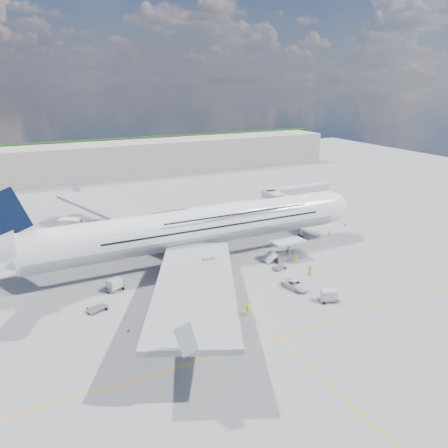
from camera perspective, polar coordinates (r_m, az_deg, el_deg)
name	(u,v)px	position (r m, az deg, el deg)	size (l,w,h in m)	color
ground	(216,280)	(76.96, -1.05, -7.39)	(300.00, 300.00, 0.00)	gray
taxi_line_main	(216,280)	(76.96, -1.05, -7.39)	(0.25, 220.00, 0.01)	#E5A30C
taxi_line_cross	(279,338)	(61.71, 7.16, -14.56)	(120.00, 0.25, 0.01)	#E5A30C
taxi_line_diag	(256,249)	(91.09, 4.26, -3.24)	(0.25, 100.00, 0.01)	#E5A30C
airliner	(195,227)	(82.98, -3.85, -0.37)	(77.26, 79.15, 23.71)	white
jet_bridge	(291,196)	(105.94, 8.76, 3.58)	(18.80, 12.10, 8.50)	#B7B7BC
cargo_loader	(287,252)	(86.51, 8.27, -3.69)	(8.53, 3.20, 3.67)	silver
terminal	(103,161)	(162.87, -15.59, 7.93)	(180.00, 16.00, 12.00)	#B2AD9E
tree_line	(168,144)	(216.39, -7.37, 10.31)	(160.00, 6.00, 8.00)	#193814
dolly_row_a	(97,308)	(70.19, -16.27, -10.54)	(3.57, 2.84, 0.46)	gray
dolly_row_b	(193,322)	(62.99, -4.12, -12.63)	(3.13, 1.93, 1.88)	gray
dolly_row_c	(175,314)	(64.99, -6.36, -11.65)	(3.02, 1.64, 1.90)	gray
dolly_back	(115,284)	(75.50, -14.10, -7.63)	(3.49, 2.97, 1.95)	gray
dolly_nose_far	(328,295)	(71.65, 13.49, -9.05)	(3.39, 2.44, 1.93)	gray
dolly_nose_near	(279,268)	(81.83, 7.20, -5.69)	(2.95, 2.36, 0.38)	gray
baggage_tug	(213,291)	(71.83, -1.39, -8.75)	(2.76, 2.03, 1.56)	white
catering_truck_inner	(92,238)	(95.73, -16.85, -1.71)	(7.22, 4.33, 4.03)	gray
catering_truck_outer	(74,227)	(104.07, -19.01, -0.39)	(7.11, 5.27, 3.91)	gray
service_van	(295,285)	(74.81, 9.31, -7.84)	(2.34, 5.08, 1.41)	silver
crew_nose	(329,233)	(100.59, 13.54, -1.12)	(0.59, 0.39, 1.62)	#CEDA17
crew_loader	(296,258)	(84.95, 9.37, -4.45)	(0.84, 0.65, 1.73)	#ECFF1A
crew_wing	(179,309)	(66.59, -5.89, -10.99)	(1.03, 0.43, 1.75)	#A6E217
crew_van	(310,270)	(80.12, 11.15, -5.95)	(0.91, 0.59, 1.86)	#A2DF17
crew_tug	(248,310)	(65.97, 3.18, -11.12)	(1.26, 0.72, 1.95)	#D5FF1A
cone_nose	(345,225)	(108.96, 15.55, -0.07)	(0.50, 0.50, 0.64)	orange
cone_wing_left_inner	(149,248)	(91.63, -9.80, -3.17)	(0.42, 0.42, 0.53)	orange
cone_wing_left_outer	(88,226)	(108.78, -17.35, -0.27)	(0.48, 0.48, 0.62)	orange
cone_wing_right_inner	(215,314)	(66.27, -1.19, -11.68)	(0.38, 0.38, 0.49)	orange
cone_wing_right_outer	(128,330)	(63.91, -12.40, -13.37)	(0.40, 0.40, 0.51)	orange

